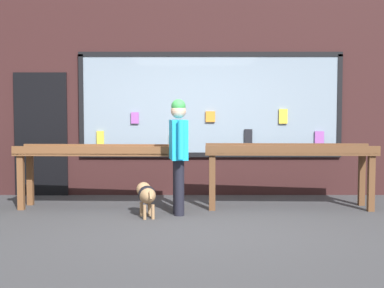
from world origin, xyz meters
TOP-DOWN VIEW (x-y plane):
  - ground_plane at (0.00, 0.00)m, footprint 40.00×40.00m
  - shopfront_facade at (-0.02, 2.39)m, footprint 7.32×0.29m
  - display_table_left at (-1.41, 1.10)m, footprint 2.51×0.65m
  - display_table_right at (1.40, 1.10)m, footprint 2.52×0.73m
  - person_browsing at (-0.23, 0.59)m, footprint 0.28×0.64m
  - small_dog at (-0.67, 0.40)m, footprint 0.33×0.59m

SIDE VIEW (x-z plane):
  - ground_plane at x=0.00m, z-range 0.00..0.00m
  - small_dog at x=-0.67m, z-range 0.09..0.54m
  - display_table_left at x=-1.41m, z-range 0.28..1.22m
  - display_table_right at x=1.40m, z-range 0.29..1.24m
  - person_browsing at x=-0.23m, z-range 0.13..1.74m
  - shopfront_facade at x=-0.02m, z-range -0.03..3.70m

